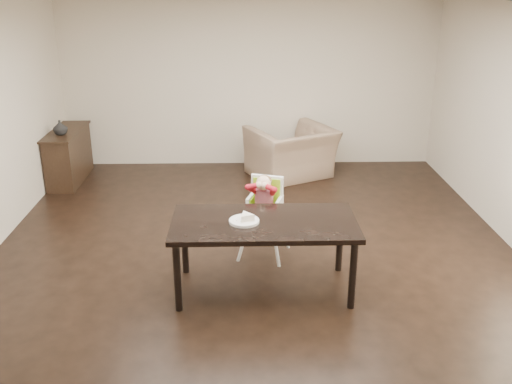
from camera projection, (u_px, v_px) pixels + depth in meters
ground at (255, 260)px, 6.37m from camera, size 7.00×7.00×0.00m
room_walls at (255, 95)px, 5.71m from camera, size 6.02×7.02×2.71m
dining_table at (264, 228)px, 5.54m from camera, size 1.80×0.90×0.75m
high_chair at (265, 199)px, 6.27m from camera, size 0.50×0.50×0.95m
plate at (245, 219)px, 5.48m from camera, size 0.33×0.33×0.08m
armchair at (291, 144)px, 8.81m from camera, size 1.41×1.23×1.04m
sideboard at (69, 156)px, 8.68m from camera, size 0.44×1.26×0.79m
vase at (60, 128)px, 8.29m from camera, size 0.22×0.23×0.20m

